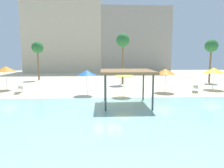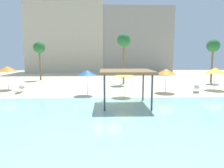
% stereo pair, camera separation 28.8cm
% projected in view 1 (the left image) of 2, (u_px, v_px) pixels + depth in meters
% --- Properties ---
extents(ground_plane, '(80.00, 80.00, 0.00)m').
position_uv_depth(ground_plane, '(108.00, 102.00, 17.73)').
color(ground_plane, beige).
extents(lagoon_water, '(44.00, 13.50, 0.04)m').
position_uv_depth(lagoon_water, '(111.00, 120.00, 12.53)').
color(lagoon_water, '#99D1C6').
rests_on(lagoon_water, ground).
extents(shade_pavilion, '(4.14, 4.14, 2.86)m').
position_uv_depth(shade_pavilion, '(127.00, 73.00, 16.09)').
color(shade_pavilion, '#42474C').
rests_on(shade_pavilion, ground).
extents(beach_umbrella_yellow_0, '(2.35, 2.35, 2.64)m').
position_uv_depth(beach_umbrella_yellow_0, '(214.00, 70.00, 23.93)').
color(beach_umbrella_yellow_0, silver).
rests_on(beach_umbrella_yellow_0, ground).
extents(beach_umbrella_yellow_1, '(1.92, 1.92, 2.59)m').
position_uv_depth(beach_umbrella_yellow_1, '(124.00, 73.00, 19.69)').
color(beach_umbrella_yellow_1, silver).
rests_on(beach_umbrella_yellow_1, ground).
extents(beach_umbrella_orange_2, '(2.26, 2.26, 2.81)m').
position_uv_depth(beach_umbrella_orange_2, '(6.00, 69.00, 23.66)').
color(beach_umbrella_orange_2, silver).
rests_on(beach_umbrella_orange_2, ground).
extents(beach_umbrella_blue_3, '(1.90, 1.90, 2.57)m').
position_uv_depth(beach_umbrella_blue_3, '(87.00, 73.00, 20.47)').
color(beach_umbrella_blue_3, silver).
rests_on(beach_umbrella_blue_3, ground).
extents(beach_umbrella_orange_4, '(2.16, 2.16, 2.61)m').
position_uv_depth(beach_umbrella_orange_4, '(166.00, 71.00, 22.14)').
color(beach_umbrella_orange_4, silver).
rests_on(beach_umbrella_orange_4, ground).
extents(lounge_chair_1, '(0.78, 1.95, 0.74)m').
position_uv_depth(lounge_chair_1, '(19.00, 90.00, 22.14)').
color(lounge_chair_1, white).
rests_on(lounge_chair_1, ground).
extents(lounge_chair_2, '(1.42, 1.96, 0.74)m').
position_uv_depth(lounge_chair_2, '(195.00, 89.00, 22.74)').
color(lounge_chair_2, white).
rests_on(lounge_chair_2, ground).
extents(palm_tree_0, '(1.90, 1.90, 6.34)m').
position_uv_depth(palm_tree_0, '(38.00, 48.00, 33.03)').
color(palm_tree_0, brown).
rests_on(palm_tree_0, ground).
extents(palm_tree_1, '(1.90, 1.90, 7.16)m').
position_uv_depth(palm_tree_1, '(123.00, 42.00, 28.46)').
color(palm_tree_1, brown).
rests_on(palm_tree_1, ground).
extents(palm_tree_2, '(1.90, 1.90, 6.46)m').
position_uv_depth(palm_tree_2, '(211.00, 47.00, 30.18)').
color(palm_tree_2, brown).
rests_on(palm_tree_2, ground).
extents(hotel_block_0, '(18.12, 11.70, 17.04)m').
position_uv_depth(hotel_block_0, '(66.00, 38.00, 51.38)').
color(hotel_block_0, beige).
rests_on(hotel_block_0, ground).
extents(hotel_block_1, '(16.94, 11.10, 15.47)m').
position_uv_depth(hotel_block_1, '(133.00, 41.00, 52.22)').
color(hotel_block_1, '#9E9384').
rests_on(hotel_block_1, ground).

